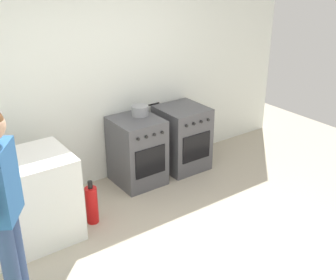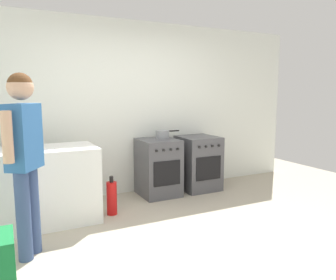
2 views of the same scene
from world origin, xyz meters
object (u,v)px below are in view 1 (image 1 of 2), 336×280
Objects in this scene: oven_left at (137,151)px; knife_bread at (4,174)px; pot at (140,111)px; person at (1,195)px; fire_extinguisher at (92,205)px; oven_right at (182,138)px.

knife_bread reaches higher than oven_left.
person is (-1.99, -1.25, 0.13)m from pot.
pot is at bearing 35.47° from oven_left.
fire_extinguisher is at bearing 7.94° from knife_bread.
oven_right reaches higher than fire_extinguisher.
person is at bearing -145.43° from fire_extinguisher.
oven_right is at bearing 16.89° from fire_extinguisher.
oven_left is 1.70× the size of fire_extinguisher.
fire_extinguisher is (-0.87, -0.48, -0.21)m from oven_left.
knife_bread reaches higher than oven_right.
oven_right is 2.19× the size of pot.
fire_extinguisher is at bearing -163.11° from oven_right.
knife_bread is at bearing -160.84° from oven_left.
fire_extinguisher is (-1.57, -0.48, -0.21)m from oven_right.
person is 1.48m from fire_extinguisher.
knife_bread is (-1.71, -0.60, 0.48)m from oven_left.
oven_right is at bearing 13.84° from knife_bread.
oven_right is 1.66m from fire_extinguisher.
person is at bearing -155.57° from oven_right.
fire_extinguisher is at bearing -151.22° from oven_left.
fire_extinguisher is (0.84, 0.12, -0.69)m from knife_bread.
pot reaches higher than knife_bread.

